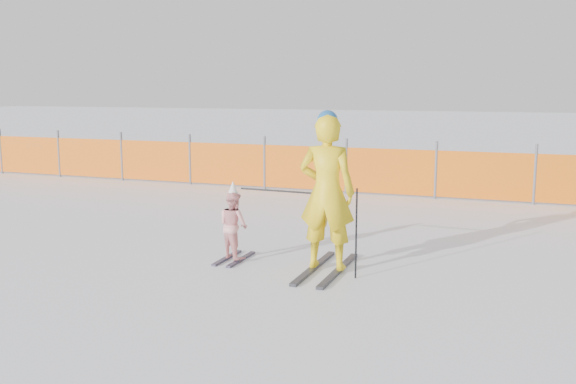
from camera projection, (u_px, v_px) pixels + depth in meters
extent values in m
plane|color=white|center=(274.00, 274.00, 8.27)|extent=(120.00, 120.00, 0.00)
cube|color=black|center=(314.00, 268.00, 8.50)|extent=(0.09, 1.65, 0.04)
cube|color=black|center=(338.00, 270.00, 8.38)|extent=(0.09, 1.65, 0.04)
imported|color=yellow|center=(327.00, 192.00, 8.28)|extent=(0.75, 0.51, 2.01)
sphere|color=#1B5697|center=(328.00, 120.00, 8.13)|extent=(0.26, 0.26, 0.26)
cube|color=black|center=(227.00, 258.00, 9.01)|extent=(0.09, 0.84, 0.03)
cube|color=black|center=(241.00, 259.00, 8.93)|extent=(0.09, 0.84, 0.03)
imported|color=#FFA6A8|center=(234.00, 225.00, 8.89)|extent=(0.57, 0.53, 0.93)
cone|color=white|center=(233.00, 189.00, 8.81)|extent=(0.19, 0.19, 0.24)
cylinder|color=black|center=(356.00, 234.00, 8.01)|extent=(0.02, 0.02, 1.15)
cylinder|color=black|center=(278.00, 191.00, 8.55)|extent=(1.12, 0.07, 0.02)
cylinder|color=#595960|center=(1.00, 151.00, 17.95)|extent=(0.06, 0.06, 1.25)
cylinder|color=#595960|center=(59.00, 154.00, 17.26)|extent=(0.06, 0.06, 1.25)
cylinder|color=#595960|center=(122.00, 156.00, 16.57)|extent=(0.06, 0.06, 1.25)
cylinder|color=#595960|center=(190.00, 159.00, 15.88)|extent=(0.06, 0.06, 1.25)
cylinder|color=#595960|center=(265.00, 163.00, 15.19)|extent=(0.06, 0.06, 1.25)
cylinder|color=#595960|center=(346.00, 166.00, 14.50)|extent=(0.06, 0.06, 1.25)
cylinder|color=#595960|center=(436.00, 170.00, 13.81)|extent=(0.06, 0.06, 1.25)
cylinder|color=#595960|center=(535.00, 174.00, 13.12)|extent=(0.06, 0.06, 1.25)
cube|color=orange|center=(215.00, 163.00, 15.66)|extent=(17.38, 0.03, 1.00)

